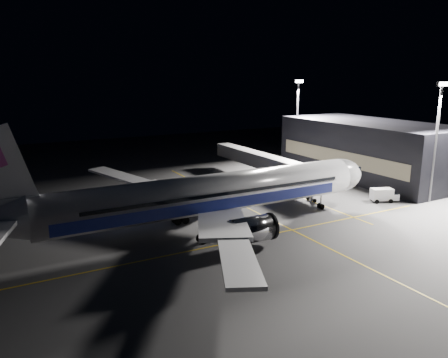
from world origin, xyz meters
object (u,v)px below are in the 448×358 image
airliner (204,196)px  safety_cone_a (192,203)px  service_truck (384,195)px  floodlight_mast_south (437,132)px  baggage_tug (112,201)px  jet_bridge (268,162)px  safety_cone_b (169,203)px  floodlight_mast_north (297,115)px  safety_cone_c (148,206)px

airliner → safety_cone_a: bearing=73.8°
airliner → safety_cone_a: 13.77m
airliner → safety_cone_a: size_ratio=111.50×
service_truck → safety_cone_a: size_ratio=9.22×
floodlight_mast_south → baggage_tug: size_ratio=9.04×
service_truck → baggage_tug: size_ratio=2.22×
jet_bridge → service_truck: bearing=-61.5°
safety_cone_b → jet_bridge: bearing=10.0°
jet_bridge → safety_cone_a: size_ratio=62.39×
floodlight_mast_south → baggage_tug: bearing=153.4°
safety_cone_a → floodlight_mast_north: bearing=27.6°
baggage_tug → safety_cone_b: 9.84m
airliner → jet_bridge: airliner is taller
airliner → service_truck: size_ratio=12.09×
jet_bridge → floodlight_mast_south: bearing=-53.2°
jet_bridge → floodlight_mast_north: bearing=37.7°
airliner → floodlight_mast_south: bearing=-8.3°
airliner → floodlight_mast_north: floodlight_mast_north is taller
jet_bridge → safety_cone_a: bearing=-163.7°
service_truck → floodlight_mast_south: bearing=-8.1°
airliner → floodlight_mast_south: (41.08, -6.01, 7.21)m
safety_cone_a → safety_cone_c: size_ratio=0.80×
floodlight_mast_south → safety_cone_c: floodlight_mast_south is taller
jet_bridge → safety_cone_b: 23.66m
safety_cone_a → safety_cone_c: safety_cone_c is taller
baggage_tug → safety_cone_b: bearing=-19.4°
floodlight_mast_north → service_truck: size_ratio=4.07×
jet_bridge → safety_cone_c: jet_bridge is taller
service_truck → safety_cone_c: service_truck is taller
floodlight_mast_north → floodlight_mast_south: bearing=-90.0°
floodlight_mast_south → safety_cone_c: size_ratio=30.20×
safety_cone_b → airliner: bearing=-90.6°
floodlight_mast_south → safety_cone_a: size_ratio=37.54×
baggage_tug → jet_bridge: bearing=8.4°
safety_cone_a → safety_cone_c: bearing=167.2°
airliner → service_truck: airliner is taller
floodlight_mast_north → safety_cone_a: (-37.48, -19.62, -12.10)m
floodlight_mast_north → safety_cone_c: bearing=-158.1°
service_truck → safety_cone_a: (-30.44, 14.52, -1.02)m
service_truck → safety_cone_c: (-37.66, 16.16, -0.96)m
floodlight_mast_south → service_truck: size_ratio=4.07×
service_truck → safety_cone_b: (-33.88, 16.16, -0.96)m
service_truck → safety_cone_c: size_ratio=7.42×
safety_cone_c → service_truck: bearing=-23.2°
safety_cone_c → jet_bridge: bearing=8.6°
floodlight_mast_north → floodlight_mast_south: size_ratio=1.00×
baggage_tug → safety_cone_b: baggage_tug is taller
floodlight_mast_south → safety_cone_a: bearing=153.9°
safety_cone_a → airliner: bearing=-106.2°
floodlight_mast_north → safety_cone_a: floodlight_mast_north is taller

